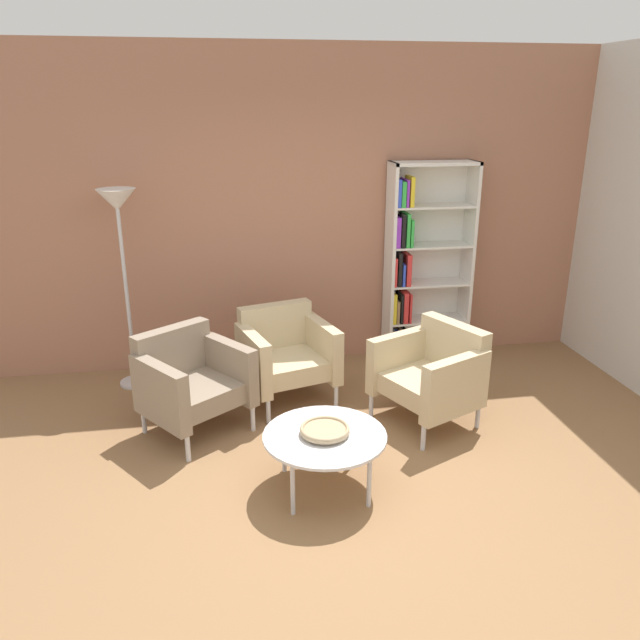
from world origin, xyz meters
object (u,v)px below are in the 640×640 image
(coffee_table_low, at_px, (325,438))
(floor_lamp_torchiere, at_px, (119,224))
(armchair_near_window, at_px, (285,353))
(decorative_bowl, at_px, (325,430))
(armchair_corner_red, at_px, (432,373))
(armchair_spare_guest, at_px, (191,380))
(bookshelf_tall, at_px, (419,266))

(coffee_table_low, distance_m, floor_lamp_torchiere, 2.57)
(armchair_near_window, bearing_deg, decorative_bowl, -101.93)
(armchair_corner_red, bearing_deg, armchair_spare_guest, -120.55)
(decorative_bowl, height_order, armchair_near_window, armchair_near_window)
(floor_lamp_torchiere, bearing_deg, bookshelf_tall, 3.87)
(bookshelf_tall, relative_size, coffee_table_low, 2.37)
(coffee_table_low, bearing_deg, decorative_bowl, 153.43)
(armchair_spare_guest, bearing_deg, coffee_table_low, -84.04)
(bookshelf_tall, bearing_deg, floor_lamp_torchiere, -176.13)
(armchair_spare_guest, bearing_deg, floor_lamp_torchiere, 83.63)
(bookshelf_tall, relative_size, armchair_corner_red, 2.07)
(coffee_table_low, relative_size, armchair_near_window, 0.93)
(decorative_bowl, relative_size, floor_lamp_torchiere, 0.18)
(bookshelf_tall, bearing_deg, armchair_spare_guest, -152.72)
(decorative_bowl, bearing_deg, armchair_near_window, 94.17)
(floor_lamp_torchiere, bearing_deg, armchair_near_window, -21.17)
(armchair_near_window, bearing_deg, armchair_spare_guest, -167.82)
(decorative_bowl, height_order, armchair_corner_red, armchair_corner_red)
(coffee_table_low, distance_m, decorative_bowl, 0.06)
(armchair_near_window, height_order, armchair_corner_red, same)
(coffee_table_low, relative_size, armchair_spare_guest, 0.84)
(decorative_bowl, bearing_deg, bookshelf_tall, 58.24)
(bookshelf_tall, bearing_deg, armchair_near_window, -153.29)
(armchair_corner_red, distance_m, floor_lamp_torchiere, 2.83)
(decorative_bowl, relative_size, armchair_corner_red, 0.35)
(armchair_spare_guest, bearing_deg, bookshelf_tall, -9.36)
(decorative_bowl, height_order, floor_lamp_torchiere, floor_lamp_torchiere)
(bookshelf_tall, xyz_separation_m, armchair_near_window, (-1.37, -0.69, -0.52))
(coffee_table_low, relative_size, floor_lamp_torchiere, 0.46)
(armchair_near_window, height_order, floor_lamp_torchiere, floor_lamp_torchiere)
(bookshelf_tall, distance_m, armchair_spare_guest, 2.46)
(bookshelf_tall, height_order, floor_lamp_torchiere, bookshelf_tall)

